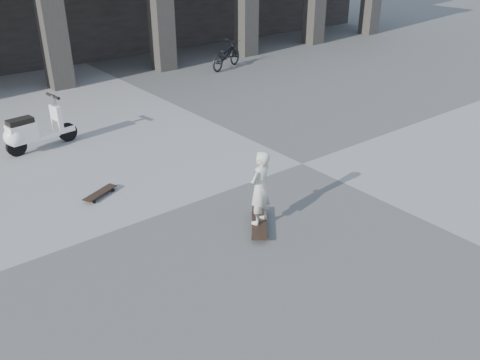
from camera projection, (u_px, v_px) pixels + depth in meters
ground at (302, 164)px, 10.32m from camera, size 90.00×90.00×0.00m
longboard at (259, 223)px, 8.08m from camera, size 0.83×0.93×0.10m
skateboard_spare at (100, 193)px, 9.03m from camera, size 0.73×0.46×0.09m
child at (260, 188)px, 7.81m from camera, size 0.51×0.41×1.21m
scooter at (29, 132)px, 10.69m from camera, size 1.59×0.61×1.12m
bicycle at (226, 55)px, 17.21m from camera, size 1.82×1.23×0.91m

